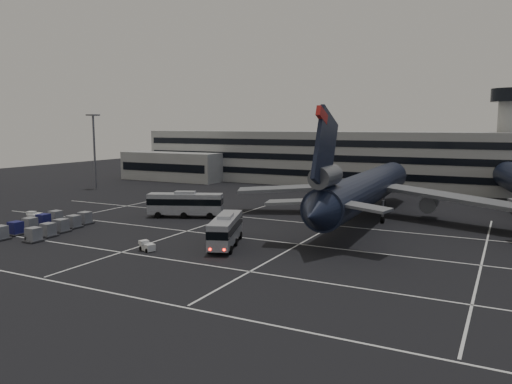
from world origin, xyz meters
TOP-DOWN VIEW (x-y plane):
  - ground at (0.00, 0.00)m, footprint 260.00×260.00m
  - lane_markings at (0.95, 0.72)m, footprint 90.00×55.62m
  - terminal at (-2.95, 71.14)m, footprint 125.00×26.00m
  - hills at (17.99, 170.00)m, footprint 352.00×180.00m
  - lightpole_left at (-55.00, 35.00)m, footprint 2.40×2.40m
  - trijet_main at (15.18, 24.83)m, footprint 47.43×57.59m
  - bus_near at (3.76, -1.12)m, footprint 6.67×11.98m
  - bus_far at (-12.78, 13.31)m, footprint 12.82×7.64m
  - tug_a at (-33.15, -0.60)m, footprint 2.25×2.82m
  - tug_b at (-3.50, -7.97)m, footprint 2.39×1.94m
  - uld_cluster at (-24.60, -5.60)m, footprint 10.75×16.23m

SIDE VIEW (x-z plane):
  - hills at x=17.99m, z-range -34.07..9.93m
  - ground at x=0.00m, z-range 0.00..0.00m
  - lane_markings at x=0.95m, z-range 0.00..0.01m
  - tug_b at x=-3.50m, z-range -0.08..1.26m
  - tug_a at x=-33.15m, z-range -0.09..1.50m
  - uld_cluster at x=-24.60m, z-range -0.02..1.92m
  - bus_near at x=3.76m, z-range 0.20..4.35m
  - bus_far at x=-12.78m, z-range 0.21..4.69m
  - trijet_main at x=15.18m, z-range -3.79..14.29m
  - terminal at x=-2.95m, z-range -5.07..18.93m
  - lightpole_left at x=-55.00m, z-range 2.68..20.95m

